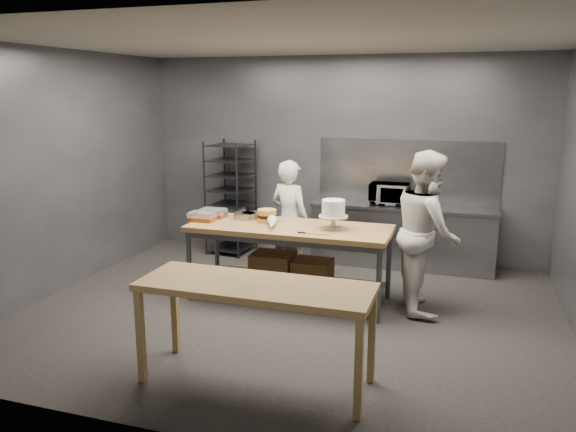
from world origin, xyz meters
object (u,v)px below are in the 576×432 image
(microwave, at_px, (389,194))
(frosted_cake_stand, at_px, (333,210))
(chef_behind, at_px, (290,220))
(near_counter, at_px, (256,293))
(work_table, at_px, (289,254))
(chef_right, at_px, (427,232))
(speed_rack, at_px, (231,198))
(layer_cake, at_px, (267,216))

(microwave, xyz_separation_m, frosted_cake_stand, (-0.40, -1.77, 0.09))
(chef_behind, relative_size, frosted_cake_stand, 4.68)
(near_counter, bearing_deg, frosted_cake_stand, 84.36)
(work_table, bearing_deg, chef_right, 6.78)
(microwave, bearing_deg, speed_rack, -178.11)
(work_table, distance_m, speed_rack, 2.27)
(microwave, relative_size, frosted_cake_stand, 1.58)
(near_counter, relative_size, layer_cake, 8.71)
(microwave, bearing_deg, near_counter, -98.97)
(near_counter, height_order, microwave, microwave)
(near_counter, relative_size, chef_behind, 1.24)
(microwave, bearing_deg, frosted_cake_stand, -102.64)
(chef_right, height_order, layer_cake, chef_right)
(chef_right, bearing_deg, layer_cake, 79.30)
(near_counter, distance_m, layer_cake, 2.18)
(microwave, relative_size, layer_cake, 2.36)
(work_table, height_order, speed_rack, speed_rack)
(speed_rack, bearing_deg, chef_right, -26.03)
(speed_rack, xyz_separation_m, microwave, (2.42, 0.08, 0.19))
(work_table, bearing_deg, frosted_cake_stand, -0.17)
(work_table, bearing_deg, speed_rack, 131.51)
(speed_rack, bearing_deg, work_table, -48.49)
(near_counter, bearing_deg, microwave, 81.03)
(speed_rack, distance_m, chef_right, 3.42)
(near_counter, height_order, chef_behind, chef_behind)
(near_counter, height_order, speed_rack, speed_rack)
(chef_behind, bearing_deg, microwave, -119.75)
(near_counter, xyz_separation_m, layer_cake, (-0.65, 2.07, 0.19))
(chef_right, distance_m, layer_cake, 1.90)
(chef_behind, relative_size, microwave, 2.97)
(chef_right, bearing_deg, speed_rack, 50.10)
(speed_rack, relative_size, chef_right, 0.95)
(near_counter, bearing_deg, chef_behind, 101.82)
(speed_rack, bearing_deg, chef_behind, -36.18)
(frosted_cake_stand, bearing_deg, chef_right, 10.25)
(near_counter, bearing_deg, chef_right, 60.27)
(chef_right, distance_m, microwave, 1.71)
(near_counter, height_order, layer_cake, layer_cake)
(near_counter, relative_size, chef_right, 1.08)
(frosted_cake_stand, bearing_deg, near_counter, -95.64)
(frosted_cake_stand, bearing_deg, speed_rack, 140.18)
(chef_behind, bearing_deg, layer_cake, 103.89)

